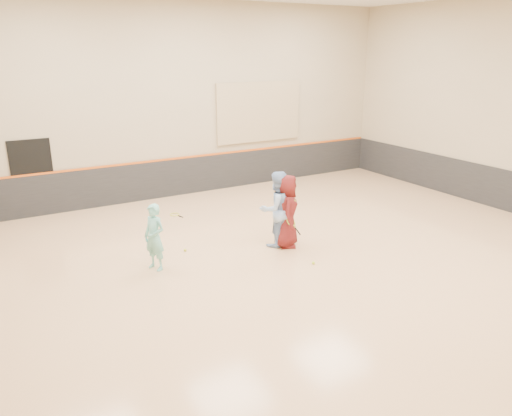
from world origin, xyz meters
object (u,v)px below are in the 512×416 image
girl (155,237)px  spare_racket (175,214)px  young_man (286,211)px  instructor (277,209)px

girl → spare_racket: 3.73m
young_man → spare_racket: (-1.47, 3.56, -0.86)m
girl → instructor: 2.99m
girl → young_man: (3.16, -0.31, 0.15)m
spare_racket → young_man: bearing=-67.5°
girl → spare_racket: girl is taller
instructor → young_man: bearing=141.8°
girl → young_man: size_ratio=0.83×
young_man → girl: bearing=113.3°
instructor → spare_racket: size_ratio=3.04×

